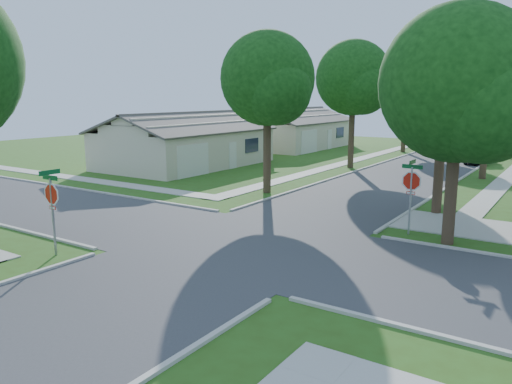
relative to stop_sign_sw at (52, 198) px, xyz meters
The scene contains 16 objects.
ground 6.95m from the stop_sign_sw, 45.00° to the left, with size 100.00×100.00×0.00m, color #2E4E15.
road_ns 6.95m from the stop_sign_sw, 45.00° to the left, with size 7.00×100.00×0.02m, color #333335.
sidewalk_nw 30.80m from the stop_sign_sw, 92.61° to the left, with size 1.20×40.00×0.04m, color #9E9B91.
driveway 17.38m from the stop_sign_sw, 43.12° to the left, with size 8.80×3.60×0.05m, color #9E9B91.
stop_sign_sw is the anchor object (origin of this frame).
stop_sign_ne 13.29m from the stop_sign_sw, 45.00° to the left, with size 1.05×0.80×2.98m.
tree_e_near 17.04m from the stop_sign_sw, 55.41° to the left, with size 4.97×4.80×8.28m.
tree_e_mid 27.71m from the stop_sign_sw, 69.80° to the left, with size 5.59×5.40×9.21m.
tree_w_near 14.30m from the stop_sign_sw, 89.77° to the left, with size 5.38×5.20×8.97m.
tree_w_mid 26.09m from the stop_sign_sw, 89.87° to the left, with size 5.80×5.60×9.56m.
tree_w_far 38.86m from the stop_sign_sw, 89.93° to the left, with size 4.76×4.60×8.04m.
tree_ne_corner 14.64m from the stop_sign_sw, 38.84° to the left, with size 5.80×5.60×8.66m.
house_nw_near 22.71m from the stop_sign_sw, 119.83° to the left, with size 8.42×13.60×4.23m.
house_nw_far 38.40m from the stop_sign_sw, 107.10° to the left, with size 8.42×13.60×4.23m.
car_curb_east 34.69m from the stop_sign_sw, 77.15° to the left, with size 1.70×4.24×1.44m, color black.
car_curb_west 41.03m from the stop_sign_sw, 85.10° to the left, with size 1.75×4.29×1.25m, color black.
Camera 1 is at (10.24, -14.68, 5.43)m, focal length 35.00 mm.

